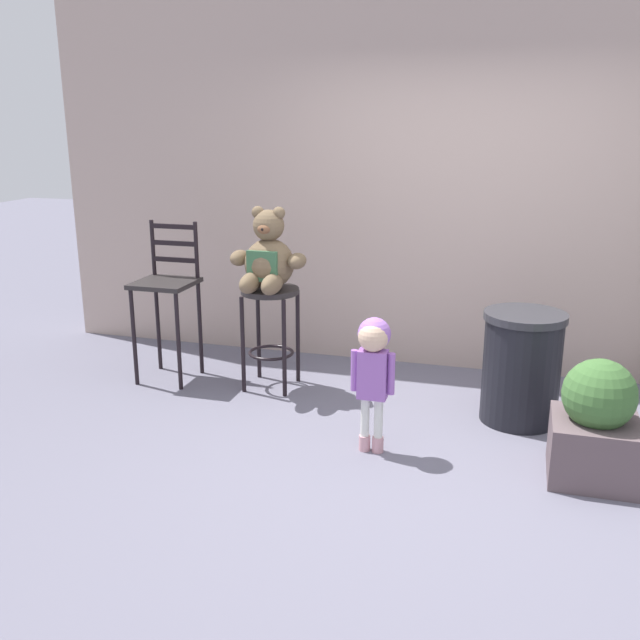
{
  "coord_description": "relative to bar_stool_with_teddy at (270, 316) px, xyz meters",
  "views": [
    {
      "loc": [
        0.5,
        -3.85,
        1.98
      ],
      "look_at": [
        -0.78,
        0.61,
        0.66
      ],
      "focal_mm": 39.67,
      "sensor_mm": 36.0,
      "label": 1
    }
  ],
  "objects": [
    {
      "name": "building_wall",
      "position": [
        1.27,
        0.99,
        1.15
      ],
      "size": [
        6.96,
        0.3,
        3.42
      ],
      "primitive_type": "cube",
      "color": "#B59E91",
      "rests_on": "ground_plane"
    },
    {
      "name": "trash_bin",
      "position": [
        1.83,
        -0.13,
        -0.18
      ],
      "size": [
        0.54,
        0.54,
        0.76
      ],
      "color": "black",
      "rests_on": "ground_plane"
    },
    {
      "name": "bar_chair_empty",
      "position": [
        -0.83,
        -0.03,
        0.15
      ],
      "size": [
        0.44,
        0.44,
        1.23
      ],
      "color": "#272423",
      "rests_on": "ground_plane"
    },
    {
      "name": "teddy_bear",
      "position": [
        -0.0,
        -0.03,
        0.43
      ],
      "size": [
        0.57,
        0.52,
        0.6
      ],
      "color": "brown",
      "rests_on": "bar_stool_with_teddy"
    },
    {
      "name": "ground_plane",
      "position": [
        1.27,
        -0.94,
        -0.56
      ],
      "size": [
        24.0,
        24.0,
        0.0
      ],
      "primitive_type": "plane",
      "color": "slate"
    },
    {
      "name": "bar_stool_with_teddy",
      "position": [
        0.0,
        0.0,
        0.0
      ],
      "size": [
        0.43,
        0.43,
        0.78
      ],
      "color": "#272423",
      "rests_on": "ground_plane"
    },
    {
      "name": "child_walking",
      "position": [
        0.97,
        -0.86,
        0.05
      ],
      "size": [
        0.27,
        0.22,
        0.85
      ],
      "rotation": [
        0.0,
        0.0,
        3.09
      ],
      "color": "#CB939C",
      "rests_on": "ground_plane"
    },
    {
      "name": "planter_with_shrub",
      "position": [
        2.25,
        -0.85,
        -0.24
      ],
      "size": [
        0.48,
        0.48,
        0.71
      ],
      "color": "#5C4C50",
      "rests_on": "ground_plane"
    }
  ]
}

